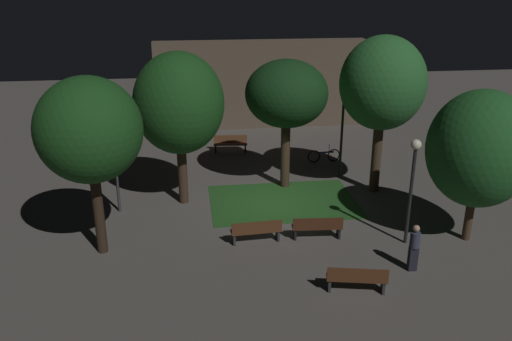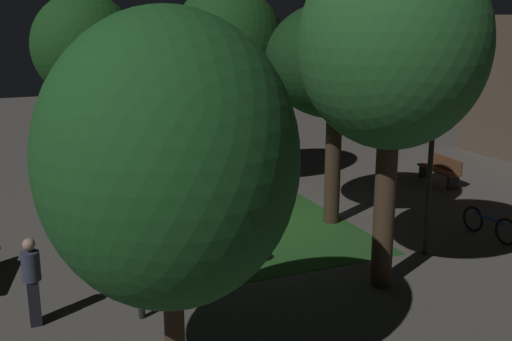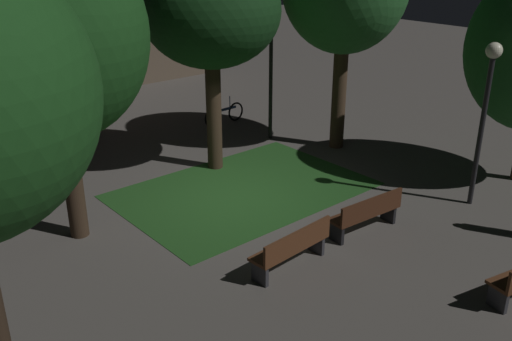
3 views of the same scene
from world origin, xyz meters
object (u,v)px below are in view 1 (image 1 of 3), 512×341
at_px(tree_back_left, 480,149).
at_px(bicycle, 324,156).
at_px(tree_lawn_side, 383,84).
at_px(pedestrian, 414,247).
at_px(lamp_post_plaza_east, 343,106).
at_px(tree_left_canopy, 179,104).
at_px(tree_near_wall, 89,131).
at_px(bench_front_left, 317,227).
at_px(tree_back_right, 286,94).
at_px(bench_path_side, 357,278).
at_px(bench_by_lamp, 256,230).
at_px(bench_near_trees, 230,143).
at_px(lamp_post_near_wall, 112,136).
at_px(lamp_post_plaza_west, 413,173).

xyz_separation_m(tree_back_left, bicycle, (-2.99, 8.82, -3.08)).
height_order(tree_lawn_side, pedestrian, tree_lawn_side).
bearing_deg(pedestrian, lamp_post_plaza_east, 89.70).
height_order(tree_left_canopy, tree_lawn_side, tree_lawn_side).
bearing_deg(lamp_post_plaza_east, tree_near_wall, -149.86).
distance_m(bench_front_left, tree_back_right, 6.36).
xyz_separation_m(bench_path_side, lamp_post_plaza_east, (2.23, 9.44, 2.94)).
relative_size(bench_by_lamp, bench_near_trees, 0.99).
distance_m(lamp_post_near_wall, bicycle, 11.17).
xyz_separation_m(bench_near_trees, tree_near_wall, (-5.33, -10.32, 3.86)).
xyz_separation_m(bench_path_side, tree_lawn_side, (3.24, 7.55, 4.29)).
bearing_deg(bench_near_trees, tree_lawn_side, -47.36).
bearing_deg(bicycle, tree_back_right, -131.33).
height_order(tree_lawn_side, bicycle, tree_lawn_side).
distance_m(tree_near_wall, lamp_post_plaza_west, 10.79).
xyz_separation_m(tree_back_left, tree_lawn_side, (-1.76, 4.81, 1.34)).
bearing_deg(tree_lawn_side, tree_back_left, -69.89).
bearing_deg(bicycle, tree_near_wall, -141.13).
height_order(bench_front_left, tree_back_right, tree_back_right).
xyz_separation_m(tree_back_left, lamp_post_near_wall, (-12.71, 4.09, -0.25)).
bearing_deg(bench_near_trees, lamp_post_plaza_east, -42.65).
bearing_deg(lamp_post_plaza_east, bench_by_lamp, -128.76).
xyz_separation_m(bench_near_trees, tree_back_left, (7.59, -11.14, 2.95)).
bearing_deg(tree_lawn_side, bench_path_side, -113.26).
bearing_deg(tree_back_left, bench_front_left, 172.22).
bearing_deg(tree_back_left, bench_by_lamp, 174.48).
xyz_separation_m(lamp_post_plaza_east, pedestrian, (-0.04, -8.47, -2.57)).
relative_size(tree_near_wall, bicycle, 3.56).
distance_m(tree_back_left, tree_back_right, 8.14).
distance_m(tree_left_canopy, tree_back_right, 4.69).
xyz_separation_m(lamp_post_plaza_west, lamp_post_near_wall, (-10.42, 4.07, 0.49)).
xyz_separation_m(lamp_post_near_wall, bicycle, (9.72, 4.73, -2.83)).
bearing_deg(bench_by_lamp, bench_near_trees, 90.11).
distance_m(bench_front_left, tree_lawn_side, 6.92).
bearing_deg(tree_lawn_side, bench_by_lamp, -144.97).
height_order(bench_path_side, tree_left_canopy, tree_left_canopy).
distance_m(tree_back_right, lamp_post_near_wall, 7.42).
relative_size(tree_back_left, lamp_post_plaza_east, 1.07).
bearing_deg(bench_front_left, tree_back_right, 92.56).
relative_size(bench_path_side, pedestrian, 1.16).
bearing_deg(tree_back_left, lamp_post_near_wall, 162.15).
height_order(lamp_post_plaza_east, pedestrian, lamp_post_plaza_east).
xyz_separation_m(bench_front_left, bench_path_side, (0.35, -3.47, 0.00)).
height_order(bench_near_trees, tree_lawn_side, tree_lawn_side).
relative_size(lamp_post_plaza_east, pedestrian, 3.18).
relative_size(tree_near_wall, lamp_post_near_wall, 1.30).
relative_size(bench_path_side, lamp_post_plaza_east, 0.36).
bearing_deg(tree_left_canopy, tree_back_left, -24.83).
height_order(bench_near_trees, tree_back_right, tree_back_right).
relative_size(tree_back_left, lamp_post_near_wall, 1.17).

